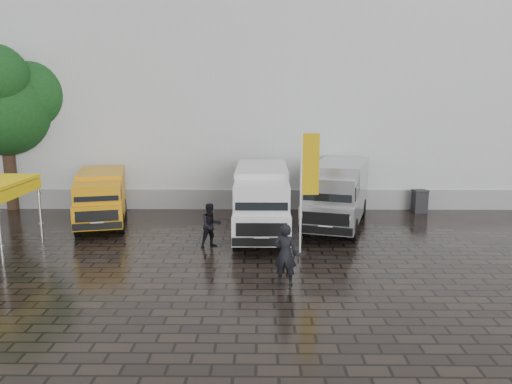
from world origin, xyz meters
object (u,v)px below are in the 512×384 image
van_yellow (101,199)px  flagpole (306,186)px  van_silver (337,196)px  person_tent (211,225)px  person_front (285,254)px  wheelie_bin (420,201)px  van_white (262,202)px

van_yellow → flagpole: size_ratio=1.11×
van_yellow → van_silver: van_silver is taller
person_tent → person_front: bearing=-83.1°
wheelie_bin → person_tent: (-9.72, -5.86, 0.28)m
van_white → person_tent: size_ratio=3.75×
van_silver → flagpole: bearing=-97.4°
van_yellow → flagpole: (8.66, -4.08, 1.34)m
van_white → person_tent: (-1.92, -1.71, -0.53)m
wheelie_bin → person_front: bearing=-129.1°
van_yellow → person_front: bearing=-55.8°
van_yellow → person_tent: (5.17, -3.29, -0.33)m
flagpole → person_front: flagpole is taller
van_yellow → person_tent: van_yellow is taller
van_yellow → wheelie_bin: bearing=-3.5°
flagpole → van_silver: bearing=66.2°
van_yellow → person_tent: 6.13m
van_white → person_front: van_white is taller
van_white → flagpole: 3.18m
van_white → wheelie_bin: bearing=28.2°
van_silver → wheelie_bin: van_silver is taller
van_white → van_silver: size_ratio=1.00×
person_tent → van_white: bearing=14.4°
van_white → wheelie_bin: (7.80, 4.15, -0.80)m
wheelie_bin → person_front: size_ratio=0.59×
flagpole → person_tent: (-3.49, 0.80, -1.67)m
van_white → van_silver: bearing=23.6°
flagpole → person_tent: bearing=167.1°
flagpole → person_tent: flagpole is taller
van_yellow → wheelie_bin: (14.89, 2.57, -0.60)m
wheelie_bin → van_silver: bearing=-151.8°
wheelie_bin → person_front: (-7.10, -9.71, 0.39)m
wheelie_bin → flagpole: bearing=-136.0°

